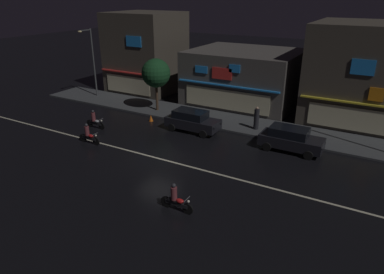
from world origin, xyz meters
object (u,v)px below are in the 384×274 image
at_px(traffic_cone, 151,118).
at_px(motorcycle_following, 88,135).
at_px(motorcycle_opposite_lane, 95,121).
at_px(motorcycle_lead, 176,199).
at_px(streetlamp_west, 92,57).
at_px(parked_car_trailing, 291,139).
at_px(pedestrian_on_sidewalk, 256,119).
at_px(parked_car_near_kerb, 192,121).

bearing_deg(traffic_cone, motorcycle_following, -100.43).
distance_m(motorcycle_following, motorcycle_opposite_lane, 3.15).
bearing_deg(motorcycle_opposite_lane, motorcycle_following, -48.40).
relative_size(motorcycle_lead, motorcycle_opposite_lane, 1.00).
height_order(streetlamp_west, parked_car_trailing, streetlamp_west).
height_order(pedestrian_on_sidewalk, motorcycle_opposite_lane, pedestrian_on_sidewalk).
xyz_separation_m(pedestrian_on_sidewalk, motorcycle_following, (-9.75, -8.50, -0.36)).
xyz_separation_m(pedestrian_on_sidewalk, motorcycle_opposite_lane, (-11.60, -5.95, -0.36)).
height_order(pedestrian_on_sidewalk, motorcycle_following, pedestrian_on_sidewalk).
height_order(pedestrian_on_sidewalk, motorcycle_lead, pedestrian_on_sidewalk).
bearing_deg(streetlamp_west, motorcycle_opposite_lane, -46.27).
bearing_deg(streetlamp_west, traffic_cone, -18.57).
xyz_separation_m(streetlamp_west, parked_car_trailing, (21.49, -3.28, -3.32)).
distance_m(pedestrian_on_sidewalk, motorcycle_following, 12.94).
bearing_deg(parked_car_trailing, motorcycle_lead, -106.59).
bearing_deg(motorcycle_lead, parked_car_near_kerb, -67.44).
height_order(motorcycle_opposite_lane, traffic_cone, motorcycle_opposite_lane).
bearing_deg(traffic_cone, streetlamp_west, 161.43).
bearing_deg(motorcycle_lead, traffic_cone, -51.70).
distance_m(streetlamp_west, parked_car_near_kerb, 14.48).
height_order(streetlamp_west, motorcycle_following, streetlamp_west).
distance_m(pedestrian_on_sidewalk, motorcycle_opposite_lane, 13.04).
bearing_deg(streetlamp_west, parked_car_near_kerb, -13.98).
xyz_separation_m(parked_car_near_kerb, parked_car_trailing, (7.81, 0.12, 0.00)).
distance_m(streetlamp_west, pedestrian_on_sidewalk, 18.39).
bearing_deg(motorcycle_lead, pedestrian_on_sidewalk, -91.20).
height_order(motorcycle_lead, motorcycle_opposite_lane, same).
relative_size(streetlamp_west, pedestrian_on_sidewalk, 3.68).
xyz_separation_m(pedestrian_on_sidewalk, parked_car_near_kerb, (-4.41, -2.57, -0.12)).
bearing_deg(motorcycle_opposite_lane, parked_car_trailing, 18.72).
relative_size(motorcycle_following, motorcycle_opposite_lane, 1.00).
bearing_deg(parked_car_near_kerb, parked_car_trailing, -179.10).
bearing_deg(motorcycle_following, pedestrian_on_sidewalk, -144.23).
relative_size(streetlamp_west, motorcycle_following, 3.59).
height_order(parked_car_near_kerb, motorcycle_lead, parked_car_near_kerb).
bearing_deg(pedestrian_on_sidewalk, motorcycle_opposite_lane, -114.85).
height_order(streetlamp_west, traffic_cone, streetlamp_west).
distance_m(pedestrian_on_sidewalk, traffic_cone, 8.96).
xyz_separation_m(motorcycle_opposite_lane, traffic_cone, (2.99, 3.60, -0.36)).
height_order(parked_car_near_kerb, traffic_cone, parked_car_near_kerb).
bearing_deg(parked_car_trailing, pedestrian_on_sidewalk, 144.22).
xyz_separation_m(pedestrian_on_sidewalk, parked_car_trailing, (3.39, -2.45, -0.12)).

